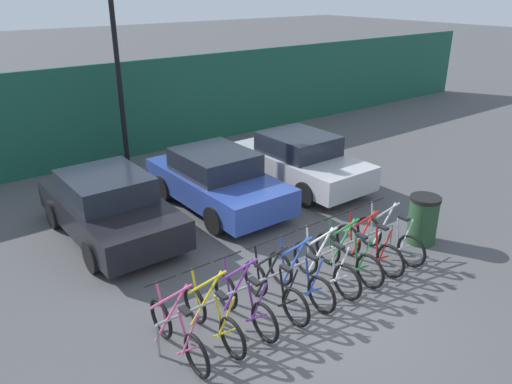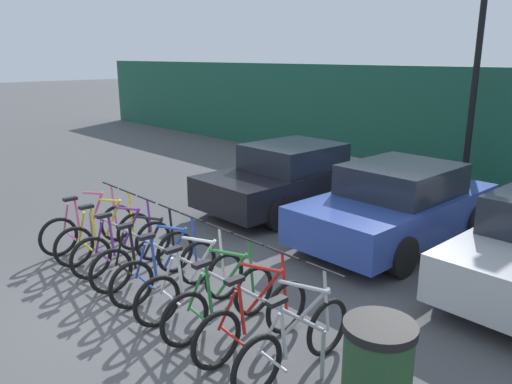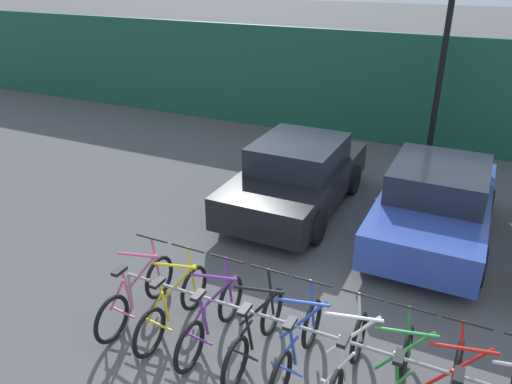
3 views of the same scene
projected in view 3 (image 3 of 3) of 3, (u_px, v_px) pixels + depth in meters
The scene contains 12 objects.
hoarding_wall at pixel (423, 94), 12.89m from camera, with size 36.00×0.16×2.93m, color #19513D.
bike_rack at pixel (302, 331), 6.06m from camera, with size 5.33×0.04×0.57m.
bicycle_pink at pixel (137, 294), 6.93m from camera, with size 0.68×1.71×1.05m.
bicycle_yellow at pixel (173, 306), 6.70m from camera, with size 0.68×1.71×1.05m.
bicycle_purple at pixel (211, 318), 6.46m from camera, with size 0.68×1.71×1.05m.
bicycle_black at pixel (255, 333), 6.22m from camera, with size 0.68×1.71×1.05m.
bicycle_blue at pixel (297, 346), 5.99m from camera, with size 0.68×1.71×1.05m.
bicycle_white at pixel (347, 363), 5.75m from camera, with size 0.68×1.71×1.05m.
bicycle_green at pixel (398, 379), 5.52m from camera, with size 0.68×1.71×1.05m.
car_black at pixel (297, 175), 9.96m from camera, with size 1.91×4.05×1.40m.
car_blue at pixel (435, 203), 8.82m from camera, with size 1.91×4.02×1.40m.
lamp_post at pixel (447, 32), 11.20m from camera, with size 0.24×0.44×5.58m.
Camera 3 is at (1.61, -3.88, 4.59)m, focal length 35.00 mm.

